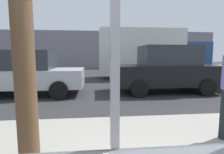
# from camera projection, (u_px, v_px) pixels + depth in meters

# --- Properties ---
(ground_plane) EXTENTS (60.00, 60.00, 0.00)m
(ground_plane) POSITION_uv_depth(u_px,v_px,m) (96.00, 86.00, 9.05)
(ground_plane) COLOR #2D2D30
(sidewalk_strip) EXTENTS (16.00, 2.80, 0.13)m
(sidewalk_strip) POSITION_uv_depth(u_px,v_px,m) (103.00, 153.00, 2.72)
(sidewalk_strip) COLOR #9E998E
(sidewalk_strip) RESTS_ON ground
(window_wall) EXTENTS (2.99, 0.20, 2.90)m
(window_wall) POSITION_uv_depth(u_px,v_px,m) (115.00, 2.00, 1.00)
(window_wall) COLOR #56544F
(window_wall) RESTS_ON ground
(building_facade_far) EXTENTS (28.00, 1.20, 4.19)m
(building_facade_far) POSITION_uv_depth(u_px,v_px,m) (95.00, 50.00, 20.79)
(building_facade_far) COLOR gray
(building_facade_far) RESTS_ON ground
(parked_car_silver) EXTENTS (4.19, 1.99, 1.71)m
(parked_car_silver) POSITION_uv_depth(u_px,v_px,m) (27.00, 73.00, 6.93)
(parked_car_silver) COLOR #BCBCC1
(parked_car_silver) RESTS_ON ground
(parked_car_black) EXTENTS (4.20, 2.00, 1.90)m
(parked_car_black) POSITION_uv_depth(u_px,v_px,m) (166.00, 69.00, 7.47)
(parked_car_black) COLOR black
(parked_car_black) RESTS_ON ground
(box_truck) EXTENTS (7.10, 2.44, 3.16)m
(box_truck) POSITION_uv_depth(u_px,v_px,m) (150.00, 52.00, 12.04)
(box_truck) COLOR silver
(box_truck) RESTS_ON ground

